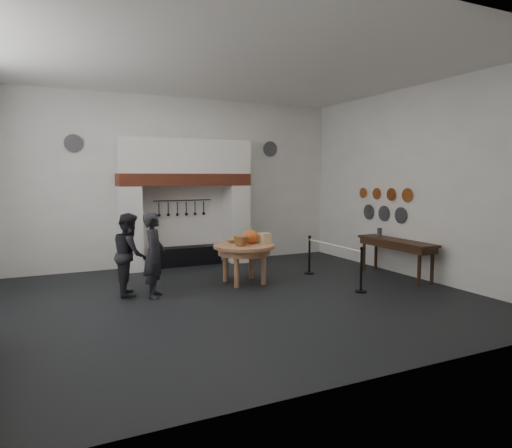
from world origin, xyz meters
name	(u,v)px	position (x,y,z in m)	size (l,w,h in m)	color
floor	(241,298)	(0.00, 0.00, 0.00)	(9.00, 8.00, 0.02)	black
ceiling	(240,64)	(0.00, 0.00, 4.50)	(9.00, 8.00, 0.02)	silver
wall_back	(181,182)	(0.00, 4.00, 2.25)	(9.00, 0.02, 4.50)	white
wall_front	(381,190)	(0.00, -4.00, 2.25)	(9.00, 0.02, 4.50)	white
wall_right	(415,183)	(4.50, 0.00, 2.25)	(0.02, 8.00, 4.50)	white
chimney_pier_left	(130,229)	(-1.48, 3.65, 1.07)	(0.55, 0.70, 2.15)	silver
chimney_pier_right	(237,224)	(1.48, 3.65, 1.07)	(0.55, 0.70, 2.15)	silver
hearth_brick_band	(185,180)	(0.00, 3.65, 2.31)	(3.50, 0.72, 0.32)	#9E442B
chimney_hood	(185,156)	(0.00, 3.65, 2.92)	(3.50, 0.70, 0.90)	silver
iron_range	(186,256)	(0.00, 3.72, 0.25)	(1.90, 0.45, 0.50)	black
utensil_rail	(183,200)	(0.00, 3.92, 1.75)	(0.02, 0.02, 1.60)	black
work_table	(244,246)	(0.59, 1.15, 0.84)	(1.38, 1.38, 0.07)	tan
pumpkin	(250,237)	(0.79, 1.25, 1.03)	(0.36, 0.36, 0.31)	#CA521C
cheese_block_big	(265,238)	(1.09, 1.10, 0.99)	(0.22, 0.22, 0.24)	#D4B87E
cheese_block_small	(258,238)	(1.07, 1.40, 0.97)	(0.18, 0.18, 0.20)	#FEFF98
wicker_basket	(241,241)	(0.44, 1.00, 0.98)	(0.32, 0.32, 0.22)	olive
bread_loaf	(234,240)	(0.49, 1.50, 0.94)	(0.31, 0.18, 0.13)	#AA6D3C
visitor_near	(154,255)	(-1.51, 0.81, 0.85)	(0.62, 0.41, 1.70)	black
visitor_far	(130,254)	(-1.91, 1.21, 0.84)	(0.81, 0.63, 1.67)	black
side_table	(396,241)	(4.10, 0.13, 0.87)	(0.55, 2.20, 0.06)	#321F12
pewter_jug	(379,232)	(4.10, 0.73, 1.01)	(0.12, 0.12, 0.22)	#47474C
copper_pan_a	(407,195)	(4.46, 0.20, 1.95)	(0.34, 0.34, 0.03)	#C6662D
copper_pan_b	(391,194)	(4.46, 0.75, 1.95)	(0.32, 0.32, 0.03)	#C6662D
copper_pan_c	(377,194)	(4.46, 1.30, 1.95)	(0.30, 0.30, 0.03)	#C6662D
copper_pan_d	(363,193)	(4.46, 1.85, 1.95)	(0.28, 0.28, 0.03)	#C6662D
pewter_plate_left	(401,215)	(4.46, 0.40, 1.45)	(0.40, 0.40, 0.03)	#4C4C51
pewter_plate_mid	(384,213)	(4.46, 1.00, 1.45)	(0.40, 0.40, 0.03)	#4C4C51
pewter_plate_right	(369,212)	(4.46, 1.60, 1.45)	(0.40, 0.40, 0.03)	#4C4C51
pewter_plate_back_left	(73,143)	(-2.70, 3.96, 3.20)	(0.44, 0.44, 0.03)	#4C4C51
pewter_plate_back_right	(270,149)	(2.70, 3.96, 3.20)	(0.44, 0.44, 0.03)	#4C4C51
barrier_post_near	(361,271)	(2.44, -0.66, 0.45)	(0.05, 0.05, 0.90)	black
barrier_post_far	(309,256)	(2.44, 1.34, 0.45)	(0.05, 0.05, 0.90)	black
barrier_rope	(333,245)	(2.44, 0.34, 0.85)	(0.04, 0.04, 2.00)	white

